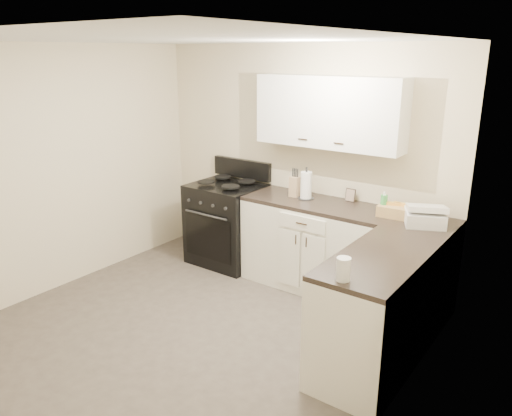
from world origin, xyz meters
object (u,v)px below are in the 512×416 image
Objects in this scene: knife_block at (295,187)px; wicker_basket at (396,211)px; countertop_grill at (425,218)px; stove at (227,225)px; paper_towel at (306,185)px.

knife_block is 1.12m from wicker_basket.
countertop_grill is at bearing 0.65° from knife_block.
wicker_basket is (1.12, -0.02, -0.06)m from knife_block.
stove is 4.52× the size of knife_block.
wicker_basket is at bearing 141.45° from countertop_grill.
wicker_basket reaches higher than stove.
paper_towel is (0.14, 0.00, 0.04)m from knife_block.
knife_block reaches higher than wicker_basket.
knife_block reaches higher than countertop_grill.
stove is at bearing 154.65° from countertop_grill.
countertop_grill is (1.41, -0.09, -0.05)m from knife_block.
stove is at bearing -178.65° from wicker_basket.
knife_block is 0.64× the size of countertop_grill.
wicker_basket is at bearing -1.25° from paper_towel.
paper_towel is 0.85× the size of countertop_grill.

